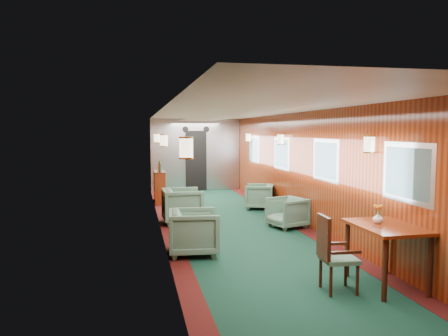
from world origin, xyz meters
name	(u,v)px	position (x,y,z in m)	size (l,w,h in m)	color
room	(235,149)	(0.00, 0.00, 1.63)	(12.00, 12.10, 2.40)	#0E3223
bulkhead	(196,155)	(0.00, 5.91, 1.18)	(2.98, 0.17, 2.39)	#AEB0B5
windows_right	(300,156)	(1.49, 0.25, 1.45)	(0.02, 8.60, 0.80)	silver
wall_sconces	(230,141)	(0.00, 0.57, 1.79)	(2.97, 7.97, 0.25)	#FFF2C6
dining_table	(386,235)	(1.15, -3.62, 0.67)	(0.75, 1.07, 0.80)	maroon
side_chair	(332,251)	(0.38, -3.66, 0.52)	(0.45, 0.47, 0.96)	#1F493A
credenza	(159,186)	(-1.34, 3.68, 0.45)	(0.31, 0.98, 1.16)	maroon
flower_vase	(378,218)	(1.09, -3.50, 0.87)	(0.13, 0.13, 0.14)	silver
armchair_left_near	(194,232)	(-1.07, -1.68, 0.36)	(0.78, 0.80, 0.73)	#1F493A
armchair_left_far	(183,206)	(-1.00, 0.76, 0.38)	(0.81, 0.84, 0.76)	#1F493A
armchair_right_near	(287,213)	(1.07, -0.11, 0.31)	(0.67, 0.69, 0.63)	#1F493A
armchair_right_far	(259,196)	(1.12, 2.11, 0.32)	(0.68, 0.70, 0.64)	#1F493A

